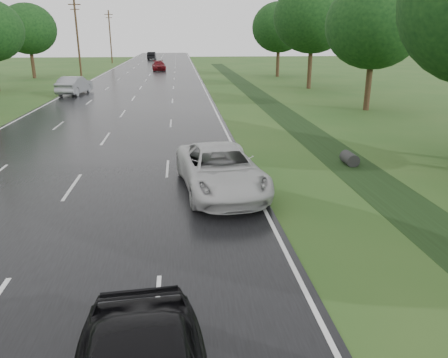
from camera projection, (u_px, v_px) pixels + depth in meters
name	position (u px, v px, depth m)	size (l,w,h in m)	color
road	(144.00, 83.00, 51.28)	(14.00, 180.00, 0.04)	black
edge_stripe_east	(201.00, 82.00, 51.92)	(0.12, 180.00, 0.01)	silver
edge_stripe_west	(85.00, 84.00, 50.63)	(0.12, 180.00, 0.01)	silver
center_line	(144.00, 83.00, 51.27)	(0.12, 180.00, 0.01)	silver
drainage_ditch	(298.00, 125.00, 27.55)	(2.20, 120.00, 0.56)	black
utility_pole_far	(77.00, 37.00, 58.21)	(1.60, 0.26, 10.00)	#392917
utility_pole_distant	(110.00, 36.00, 86.54)	(1.60, 0.26, 10.00)	#392917
tree_east_c	(374.00, 25.00, 31.27)	(7.00, 7.00, 9.29)	#392917
tree_east_d	(313.00, 17.00, 44.13)	(8.00, 8.00, 10.76)	#392917
tree_east_f	(279.00, 27.00, 57.57)	(7.20, 7.20, 9.62)	#392917
tree_west_f	(28.00, 29.00, 55.49)	(7.00, 7.00, 9.29)	#392917
white_pickup	(221.00, 169.00, 15.71)	(2.67, 5.79, 1.61)	silver
silver_sedan	(74.00, 85.00, 41.42)	(1.78, 5.12, 1.69)	gray
far_car_red	(159.00, 66.00, 69.33)	(2.03, 4.99, 1.45)	maroon
far_car_dark	(152.00, 56.00, 99.54)	(1.78, 5.10, 1.68)	black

